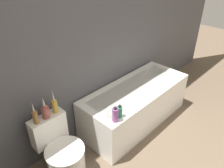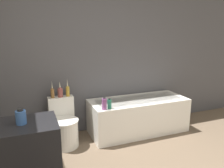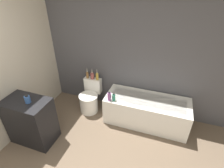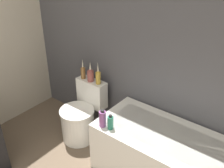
{
  "view_description": "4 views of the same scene",
  "coord_description": "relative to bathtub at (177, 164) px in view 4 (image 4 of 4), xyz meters",
  "views": [
    {
      "loc": [
        -1.32,
        0.51,
        2.13
      ],
      "look_at": [
        0.08,
        1.87,
        0.93
      ],
      "focal_mm": 35.0,
      "sensor_mm": 36.0,
      "label": 1
    },
    {
      "loc": [
        -0.98,
        -1.05,
        1.64
      ],
      "look_at": [
        0.13,
        1.79,
        0.91
      ],
      "focal_mm": 35.0,
      "sensor_mm": 36.0,
      "label": 2
    },
    {
      "loc": [
        0.91,
        -0.76,
        2.58
      ],
      "look_at": [
        0.01,
        1.84,
        0.86
      ],
      "focal_mm": 28.0,
      "sensor_mm": 36.0,
      "label": 3
    },
    {
      "loc": [
        1.3,
        0.21,
        2.14
      ],
      "look_at": [
        0.06,
        1.79,
        1.02
      ],
      "focal_mm": 42.0,
      "sensor_mm": 36.0,
      "label": 4
    }
  ],
  "objects": [
    {
      "name": "vase_gold",
      "position": [
        -1.35,
        0.18,
        0.49
      ],
      "size": [
        0.05,
        0.05,
        0.25
      ],
      "color": "olive",
      "rests_on": "toilet"
    },
    {
      "name": "wall_back_tiled",
      "position": [
        -0.67,
        0.38,
        1.02
      ],
      "size": [
        6.4,
        0.06,
        2.6
      ],
      "color": "#4C4C51",
      "rests_on": "ground_plane"
    },
    {
      "name": "vase_silver",
      "position": [
        -1.23,
        0.19,
        0.48
      ],
      "size": [
        0.08,
        0.08,
        0.24
      ],
      "color": "#994C47",
      "rests_on": "toilet"
    },
    {
      "name": "vase_bronze",
      "position": [
        -1.12,
        0.19,
        0.49
      ],
      "size": [
        0.06,
        0.06,
        0.27
      ],
      "color": "gold",
      "rests_on": "toilet"
    },
    {
      "name": "shampoo_bottle_tall",
      "position": [
        -0.69,
        -0.26,
        0.36
      ],
      "size": [
        0.07,
        0.07,
        0.18
      ],
      "color": "#8C4C8C",
      "rests_on": "bathtub"
    },
    {
      "name": "bathtub",
      "position": [
        0.0,
        0.0,
        0.0
      ],
      "size": [
        1.61,
        0.66,
        0.56
      ],
      "color": "white",
      "rests_on": "ground"
    },
    {
      "name": "shampoo_bottle_short",
      "position": [
        -0.6,
        -0.24,
        0.35
      ],
      "size": [
        0.06,
        0.06,
        0.15
      ],
      "color": "#267259",
      "rests_on": "bathtub"
    },
    {
      "name": "toilet",
      "position": [
        -1.23,
        -0.01,
        -0.01
      ],
      "size": [
        0.41,
        0.54,
        0.69
      ],
      "color": "white",
      "rests_on": "ground"
    }
  ]
}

